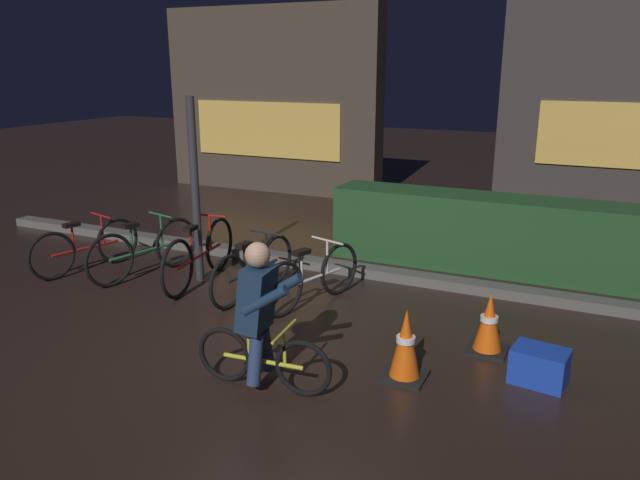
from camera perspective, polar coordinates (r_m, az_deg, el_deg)
The scene contains 14 objects.
ground_plane at distance 5.88m, azimuth -4.29°, elevation -9.71°, with size 40.00×40.00×0.00m, color black.
sidewalk_curb at distance 7.71m, azimuth 3.66°, elevation -2.82°, with size 12.00×0.24×0.12m, color #56544F.
hedge_row at distance 8.02m, azimuth 18.18°, elevation 0.29°, with size 4.80×0.70×0.96m, color #214723.
storefront_left at distance 12.75m, azimuth -4.49°, elevation 12.81°, with size 4.65×0.54×3.67m.
street_post at distance 7.39m, azimuth -11.61°, elevation 4.46°, with size 0.10×0.10×2.21m, color #2D2D33.
parked_bike_leftmost at distance 8.31m, azimuth -21.08°, elevation -0.61°, with size 0.51×1.47×0.70m.
parked_bike_left_mid at distance 7.86m, azimuth -16.11°, elevation -0.90°, with size 0.52×1.59×0.75m.
parked_bike_center_left at distance 7.45m, azimuth -11.21°, elevation -1.36°, with size 0.46×1.71×0.79m.
parked_bike_center_right at distance 6.96m, azimuth -6.26°, elevation -2.74°, with size 0.46×1.52×0.70m.
parked_bike_right_mid at distance 6.66m, azimuth -0.77°, elevation -3.52°, with size 0.56×1.45×0.70m.
traffic_cone_near at distance 5.21m, azimuth 8.02°, elevation -9.74°, with size 0.36×0.36×0.63m.
traffic_cone_far at distance 5.83m, azimuth 15.53°, elevation -7.58°, with size 0.36×0.36×0.57m.
blue_crate at distance 5.47m, azimuth 19.86°, elevation -11.04°, with size 0.44×0.32×0.30m, color #193DB7.
cyclist at distance 4.92m, azimuth -5.63°, elevation -7.06°, with size 1.19×0.50×1.25m.
Camera 1 is at (2.61, -4.61, 2.56)m, focal length 34.17 mm.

